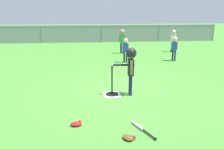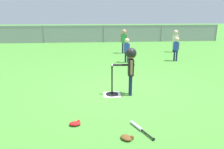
{
  "view_description": "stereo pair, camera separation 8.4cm",
  "coord_description": "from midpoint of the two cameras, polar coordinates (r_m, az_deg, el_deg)",
  "views": [
    {
      "loc": [
        -0.85,
        -5.87,
        2.15
      ],
      "look_at": [
        -0.29,
        -0.3,
        0.55
      ],
      "focal_mm": 36.44,
      "sensor_mm": 36.0,
      "label": 1
    },
    {
      "loc": [
        -0.77,
        -5.88,
        2.15
      ],
      "look_at": [
        -0.29,
        -0.3,
        0.55
      ],
      "focal_mm": 36.44,
      "sensor_mm": 36.0,
      "label": 2
    }
  ],
  "objects": [
    {
      "name": "ground_plane",
      "position": [
        6.31,
        1.99,
        -3.98
      ],
      "size": [
        60.0,
        60.0,
        0.0
      ],
      "primitive_type": "plane",
      "color": "#478C33"
    },
    {
      "name": "glove_near_bats",
      "position": [
        4.06,
        3.51,
        -15.5
      ],
      "size": [
        0.26,
        0.27,
        0.07
      ],
      "color": "brown",
      "rests_on": "ground_plane"
    },
    {
      "name": "fielder_deep_left",
      "position": [
        9.53,
        3.15,
        6.92
      ],
      "size": [
        0.3,
        0.2,
        1.02
      ],
      "color": "#191E4C",
      "rests_on": "ground_plane"
    },
    {
      "name": "batter_child",
      "position": [
        5.76,
        4.28,
        3.21
      ],
      "size": [
        0.65,
        0.35,
        1.24
      ],
      "color": "#191E4C",
      "rests_on": "ground_plane"
    },
    {
      "name": "home_plate",
      "position": [
        5.99,
        -0.4,
        -5.03
      ],
      "size": [
        0.44,
        0.44,
        0.01
      ],
      "primitive_type": "cube",
      "color": "white",
      "rests_on": "ground_plane"
    },
    {
      "name": "baseball_on_tee",
      "position": [
        5.76,
        -0.42,
        2.35
      ],
      "size": [
        0.07,
        0.07,
        0.07
      ],
      "primitive_type": "sphere",
      "color": "white",
      "rests_on": "batting_tee"
    },
    {
      "name": "spare_bat_silver",
      "position": [
        4.39,
        6.46,
        -13.03
      ],
      "size": [
        0.33,
        0.68,
        0.06
      ],
      "color": "silver",
      "rests_on": "ground_plane"
    },
    {
      "name": "fielder_near_right",
      "position": [
        10.18,
        15.19,
        7.06
      ],
      "size": [
        0.25,
        0.23,
        1.05
      ],
      "color": "#191E4C",
      "rests_on": "ground_plane"
    },
    {
      "name": "batting_tee",
      "position": [
        5.95,
        -0.41,
        -3.92
      ],
      "size": [
        0.32,
        0.32,
        0.76
      ],
      "color": "black",
      "rests_on": "ground_plane"
    },
    {
      "name": "glove_by_plate",
      "position": [
        4.53,
        -9.47,
        -12.11
      ],
      "size": [
        0.22,
        0.18,
        0.07
      ],
      "color": "#B21919",
      "rests_on": "ground_plane"
    },
    {
      "name": "fielder_deep_center",
      "position": [
        11.59,
        2.38,
        9.13
      ],
      "size": [
        0.35,
        0.24,
        1.21
      ],
      "color": "#191E4C",
      "rests_on": "ground_plane"
    },
    {
      "name": "fielder_deep_right",
      "position": [
        12.35,
        14.93,
        8.88
      ],
      "size": [
        0.3,
        0.24,
        1.15
      ],
      "color": "#262626",
      "rests_on": "ground_plane"
    },
    {
      "name": "outfield_fence",
      "position": [
        15.7,
        -2.8,
        10.32
      ],
      "size": [
        16.06,
        0.06,
        1.15
      ],
      "color": "slate",
      "rests_on": "ground_plane"
    }
  ]
}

